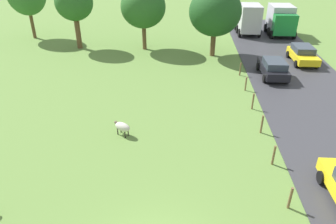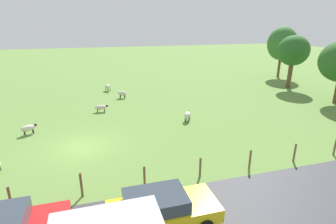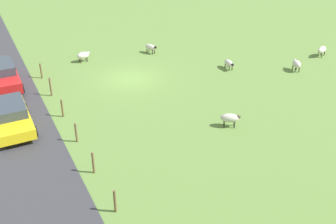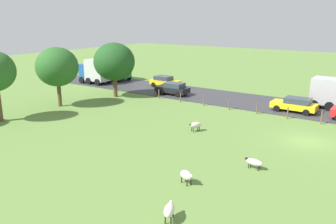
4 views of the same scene
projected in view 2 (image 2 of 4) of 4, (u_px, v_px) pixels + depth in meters
ground_plane at (82, 147)px, 17.84m from camera, size 160.00×160.00×0.00m
sheep_0 at (108, 87)px, 32.35m from camera, size 1.25×0.92×0.82m
sheep_1 at (28, 128)px, 19.71m from camera, size 0.88×1.20×0.74m
sheep_2 at (188, 115)px, 22.42m from camera, size 1.18×1.00×0.83m
sheep_4 at (122, 93)px, 29.28m from camera, size 0.82×1.10×0.82m
sheep_5 at (101, 107)px, 24.76m from camera, size 0.54×1.28×0.68m
tree_0 at (293, 51)px, 32.60m from camera, size 3.82×3.82×6.62m
tree_1 at (282, 44)px, 39.34m from camera, size 4.28×4.28×7.56m
fence_post_0 at (10, 198)px, 11.76m from camera, size 0.12×0.12×1.13m
fence_post_1 at (81, 185)px, 12.54m from camera, size 0.12×0.12×1.29m
fence_post_2 at (144, 176)px, 13.37m from camera, size 0.12×0.12×1.15m
fence_post_3 at (200, 167)px, 14.18m from camera, size 0.12×0.12×1.16m
fence_post_4 at (250, 159)px, 14.98m from camera, size 0.12×0.12×1.19m
fence_post_5 at (295, 153)px, 15.79m from camera, size 0.12×0.12×1.17m
fence_post_6 at (335, 147)px, 16.61m from camera, size 0.12×0.12×1.09m
car_4 at (161, 209)px, 10.64m from camera, size 2.17×4.52×1.48m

